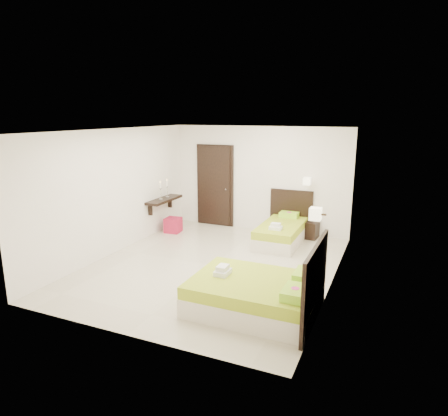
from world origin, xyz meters
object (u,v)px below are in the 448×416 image
at_px(bed_single, 282,231).
at_px(nightstand, 308,229).
at_px(bed_double, 259,294).
at_px(ottoman, 173,225).

height_order(bed_single, nightstand, bed_single).
relative_size(bed_double, nightstand, 4.09).
bearing_deg(ottoman, bed_single, 6.47).
relative_size(bed_single, bed_double, 0.94).
bearing_deg(nightstand, ottoman, -159.37).
distance_m(bed_single, bed_double, 3.39).
bearing_deg(ottoman, nightstand, 15.73).
bearing_deg(nightstand, bed_double, -83.86).
bearing_deg(bed_single, ottoman, -173.53).
relative_size(nightstand, ottoman, 1.24).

